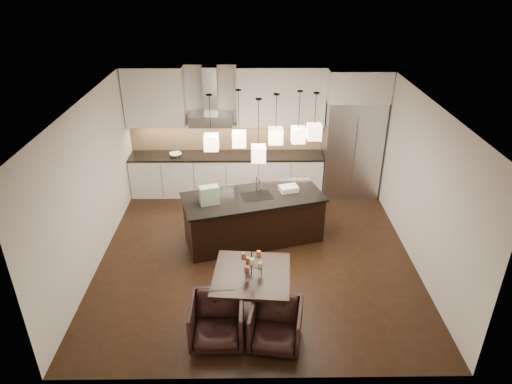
{
  "coord_description": "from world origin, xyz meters",
  "views": [
    {
      "loc": [
        -0.08,
        -6.82,
        4.78
      ],
      "look_at": [
        0.0,
        0.2,
        1.15
      ],
      "focal_mm": 32.0,
      "sensor_mm": 36.0,
      "label": 1
    }
  ],
  "objects_px": {
    "island_body": "(253,219)",
    "refrigerator": "(351,148)",
    "dining_table": "(252,292)",
    "armchair_left": "(217,322)",
    "armchair_right": "(276,326)"
  },
  "relations": [
    {
      "from": "island_body",
      "to": "armchair_right",
      "type": "height_order",
      "value": "island_body"
    },
    {
      "from": "refrigerator",
      "to": "armchair_left",
      "type": "height_order",
      "value": "refrigerator"
    },
    {
      "from": "dining_table",
      "to": "armchair_left",
      "type": "bearing_deg",
      "value": -122.49
    },
    {
      "from": "island_body",
      "to": "refrigerator",
      "type": "bearing_deg",
      "value": 25.12
    },
    {
      "from": "armchair_right",
      "to": "refrigerator",
      "type": "bearing_deg",
      "value": 77.42
    },
    {
      "from": "island_body",
      "to": "armchair_left",
      "type": "distance_m",
      "value": 2.65
    },
    {
      "from": "refrigerator",
      "to": "armchair_right",
      "type": "relative_size",
      "value": 3.05
    },
    {
      "from": "island_body",
      "to": "dining_table",
      "type": "bearing_deg",
      "value": -106.97
    },
    {
      "from": "refrigerator",
      "to": "armchair_left",
      "type": "bearing_deg",
      "value": -120.79
    },
    {
      "from": "armchair_left",
      "to": "armchair_right",
      "type": "distance_m",
      "value": 0.81
    },
    {
      "from": "island_body",
      "to": "dining_table",
      "type": "xyz_separation_m",
      "value": [
        -0.03,
        -1.97,
        -0.1
      ]
    },
    {
      "from": "refrigerator",
      "to": "dining_table",
      "type": "bearing_deg",
      "value": -119.62
    },
    {
      "from": "refrigerator",
      "to": "armchair_left",
      "type": "xyz_separation_m",
      "value": [
        -2.66,
        -4.47,
        -0.74
      ]
    },
    {
      "from": "refrigerator",
      "to": "dining_table",
      "type": "xyz_separation_m",
      "value": [
        -2.18,
        -3.84,
        -0.74
      ]
    },
    {
      "from": "dining_table",
      "to": "armchair_left",
      "type": "distance_m",
      "value": 0.79
    }
  ]
}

